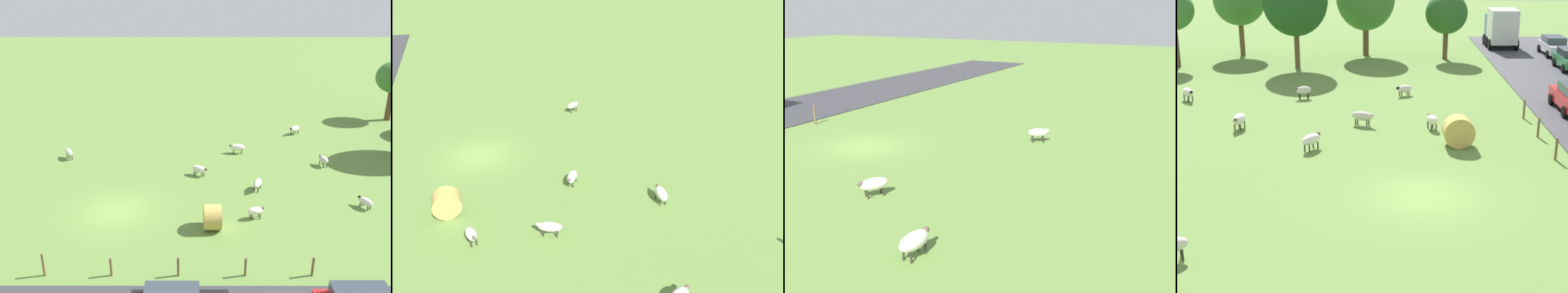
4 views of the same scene
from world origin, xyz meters
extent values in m
plane|color=olive|center=(0.00, 0.00, 0.00)|extent=(160.00, 160.00, 0.00)
ellipsoid|color=beige|center=(-2.72, 9.14, 0.52)|extent=(1.29, 0.90, 0.48)
ellipsoid|color=silver|center=(-2.19, 8.93, 0.63)|extent=(0.31, 0.26, 0.20)
cylinder|color=#2D2823|center=(-2.36, 9.14, 0.17)|extent=(0.07, 0.07, 0.34)
cylinder|color=#2D2823|center=(-2.46, 8.90, 0.17)|extent=(0.07, 0.07, 0.34)
cylinder|color=#2D2823|center=(-2.98, 9.39, 0.17)|extent=(0.07, 0.07, 0.34)
cylinder|color=#2D2823|center=(-3.08, 9.14, 0.17)|extent=(0.07, 0.07, 0.34)
ellipsoid|color=silver|center=(0.95, 8.51, 0.53)|extent=(0.72, 1.06, 0.47)
ellipsoid|color=brown|center=(0.83, 8.95, 0.64)|extent=(0.24, 0.30, 0.20)
cylinder|color=#2D2823|center=(0.76, 8.73, 0.18)|extent=(0.07, 0.07, 0.36)
cylinder|color=#2D2823|center=(1.01, 8.80, 0.18)|extent=(0.07, 0.07, 0.36)
cylinder|color=#2D2823|center=(0.90, 8.22, 0.18)|extent=(0.07, 0.07, 0.36)
cylinder|color=#2D2823|center=(1.15, 8.29, 0.18)|extent=(0.07, 0.07, 0.36)
ellipsoid|color=silver|center=(-4.96, 5.20, 0.52)|extent=(1.04, 1.26, 0.51)
ellipsoid|color=brown|center=(-4.67, 5.67, 0.63)|extent=(0.29, 0.32, 0.20)
cylinder|color=#2D2823|center=(-4.91, 5.55, 0.16)|extent=(0.07, 0.07, 0.32)
cylinder|color=#2D2823|center=(-4.67, 5.40, 0.16)|extent=(0.07, 0.07, 0.32)
cylinder|color=#2D2823|center=(-5.24, 5.00, 0.16)|extent=(0.07, 0.07, 0.32)
cylinder|color=#2D2823|center=(-5.00, 4.85, 0.16)|extent=(0.07, 0.07, 0.32)
ellipsoid|color=beige|center=(-6.59, 14.70, 0.54)|extent=(1.06, 0.79, 0.50)
ellipsoid|color=brown|center=(-7.02, 14.55, 0.65)|extent=(0.31, 0.26, 0.20)
cylinder|color=#2D2823|center=(-6.79, 14.48, 0.18)|extent=(0.07, 0.07, 0.35)
cylinder|color=#2D2823|center=(-6.88, 14.74, 0.18)|extent=(0.07, 0.07, 0.35)
cylinder|color=#2D2823|center=(-6.30, 14.66, 0.18)|extent=(0.07, 0.07, 0.35)
cylinder|color=#2D2823|center=(-6.39, 14.92, 0.18)|extent=(0.07, 0.07, 0.35)
ellipsoid|color=silver|center=(-9.11, 8.37, 0.54)|extent=(0.66, 1.24, 0.55)
ellipsoid|color=brown|center=(-9.16, 7.80, 0.66)|extent=(0.20, 0.28, 0.20)
cylinder|color=#2D2823|center=(-8.99, 8.03, 0.16)|extent=(0.07, 0.07, 0.33)
cylinder|color=#2D2823|center=(-9.29, 8.06, 0.16)|extent=(0.07, 0.07, 0.33)
cylinder|color=#2D2823|center=(-8.92, 8.69, 0.16)|extent=(0.07, 0.07, 0.33)
cylinder|color=#2D2823|center=(-9.23, 8.71, 0.16)|extent=(0.07, 0.07, 0.33)
cylinder|color=#2D2823|center=(-7.66, -5.06, 0.19)|extent=(0.07, 0.07, 0.38)
cylinder|color=#2D2823|center=(-7.79, -4.83, 0.19)|extent=(0.07, 0.07, 0.38)
ellipsoid|color=silver|center=(-0.29, 15.58, 0.45)|extent=(1.11, 0.91, 0.45)
ellipsoid|color=black|center=(-0.71, 15.33, 0.55)|extent=(0.32, 0.29, 0.20)
cylinder|color=#2D2823|center=(-0.47, 15.33, 0.14)|extent=(0.07, 0.07, 0.28)
cylinder|color=#2D2823|center=(-0.60, 15.54, 0.14)|extent=(0.07, 0.07, 0.28)
cylinder|color=#2D2823|center=(0.01, 15.62, 0.14)|extent=(0.07, 0.07, 0.28)
cylinder|color=#2D2823|center=(-0.11, 15.83, 0.14)|extent=(0.07, 0.07, 0.28)
ellipsoid|color=silver|center=(-13.64, 14.04, 0.53)|extent=(1.14, 1.23, 0.50)
ellipsoid|color=black|center=(-13.28, 13.61, 0.65)|extent=(0.30, 0.32, 0.20)
cylinder|color=#2D2823|center=(-13.33, 13.88, 0.17)|extent=(0.07, 0.07, 0.35)
cylinder|color=#2D2823|center=(-13.54, 13.70, 0.17)|extent=(0.07, 0.07, 0.35)
cylinder|color=#2D2823|center=(-13.74, 14.38, 0.17)|extent=(0.07, 0.07, 0.35)
cylinder|color=#2D2823|center=(-13.96, 14.20, 0.17)|extent=(0.07, 0.07, 0.35)
cylinder|color=tan|center=(2.00, 5.90, 0.74)|extent=(1.51, 1.06, 1.47)
cylinder|color=brown|center=(-3.22, 29.60, 1.41)|extent=(0.50, 0.50, 2.82)
cylinder|color=brown|center=(3.42, 27.97, 1.26)|extent=(0.41, 0.41, 2.51)
ellipsoid|color=#285B23|center=(3.42, 27.97, 3.77)|extent=(3.42, 3.42, 3.35)
cylinder|color=brown|center=(-13.83, 29.38, 1.53)|extent=(0.43, 0.43, 3.06)
ellipsoid|color=#3D7533|center=(-13.83, 29.38, 4.59)|extent=(4.29, 4.29, 4.08)
cylinder|color=brown|center=(-8.33, 24.12, 1.57)|extent=(0.40, 0.40, 3.14)
cylinder|color=brown|center=(6.17, 4.10, 0.52)|extent=(0.12, 0.12, 1.04)
cylinder|color=brown|center=(6.17, 7.35, 0.51)|extent=(0.12, 0.12, 1.02)
cylinder|color=brown|center=(6.17, 10.60, 0.53)|extent=(0.12, 0.12, 1.06)
cube|color=#1E4C99|center=(9.04, 35.17, 1.69)|extent=(2.38, 1.20, 2.30)
cube|color=silver|center=(9.04, 33.08, 2.05)|extent=(2.38, 2.97, 3.01)
cylinder|color=black|center=(7.84, 35.17, 0.54)|extent=(0.30, 0.96, 0.96)
cylinder|color=black|center=(10.23, 35.17, 0.54)|extent=(0.30, 0.96, 0.96)
cylinder|color=black|center=(7.84, 33.82, 0.54)|extent=(0.30, 0.96, 0.96)
cylinder|color=black|center=(10.23, 33.82, 0.54)|extent=(0.30, 0.96, 0.96)
cylinder|color=black|center=(7.84, 32.19, 0.54)|extent=(0.30, 0.96, 0.96)
cylinder|color=black|center=(10.23, 32.19, 0.54)|extent=(0.30, 0.96, 0.96)
cube|color=silver|center=(12.92, 29.76, 0.72)|extent=(1.80, 4.42, 0.68)
cube|color=#333D47|center=(12.92, 30.09, 1.34)|extent=(1.58, 2.43, 0.56)
cylinder|color=black|center=(12.02, 28.33, 0.38)|extent=(0.22, 0.64, 0.64)
cylinder|color=black|center=(13.82, 31.20, 0.38)|extent=(0.22, 0.64, 0.64)
cylinder|color=black|center=(12.02, 31.20, 0.38)|extent=(0.22, 0.64, 0.64)
cylinder|color=black|center=(11.68, 22.45, 0.38)|extent=(0.22, 0.64, 0.64)
cylinder|color=black|center=(11.68, 24.97, 0.38)|extent=(0.22, 0.64, 0.64)
cylinder|color=black|center=(8.41, 13.43, 0.38)|extent=(0.22, 0.64, 0.64)
cylinder|color=black|center=(8.41, 10.68, 0.38)|extent=(0.22, 0.64, 0.64)
camera|label=1|loc=(22.93, 4.94, 13.57)|focal=38.96mm
camera|label=2|loc=(0.10, 23.63, 12.93)|focal=35.72mm
camera|label=3|loc=(-16.57, 18.53, 7.21)|focal=42.70mm
camera|label=4|loc=(-1.47, -20.75, 9.28)|focal=53.92mm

